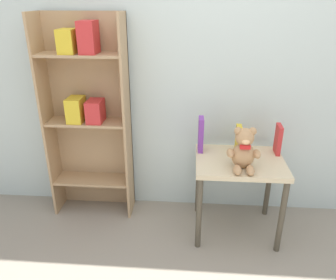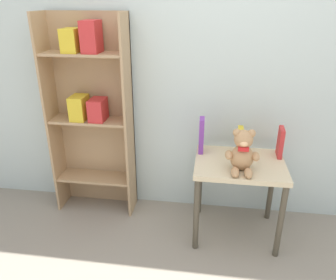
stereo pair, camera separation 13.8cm
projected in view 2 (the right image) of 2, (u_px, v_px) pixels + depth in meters
name	position (u px, v px, depth m)	size (l,w,h in m)	color
wall_back	(199.00, 53.00, 2.31)	(4.80, 0.06, 2.50)	silver
bookshelf_side	(91.00, 107.00, 2.45)	(0.61, 0.23, 1.53)	tan
display_table	(239.00, 174.00, 2.26)	(0.60, 0.48, 0.59)	beige
teddy_bear	(242.00, 152.00, 2.06)	(0.22, 0.20, 0.28)	tan
book_standing_purple	(201.00, 135.00, 2.32)	(0.03, 0.10, 0.25)	purple
book_standing_yellow	(240.00, 141.00, 2.31)	(0.04, 0.13, 0.19)	gold
book_standing_red	(280.00, 142.00, 2.26)	(0.03, 0.12, 0.21)	red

